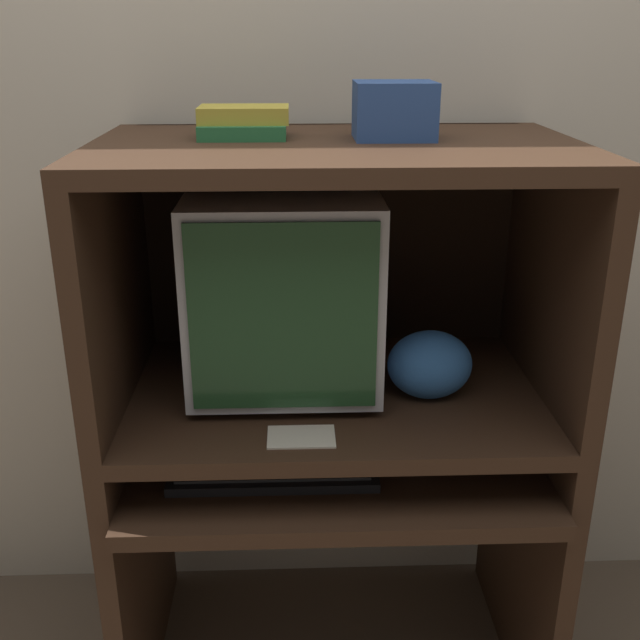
# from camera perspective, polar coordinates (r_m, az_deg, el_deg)

# --- Properties ---
(wall_back) EXTENTS (6.00, 0.06, 2.60)m
(wall_back) POSITION_cam_1_polar(r_m,az_deg,el_deg) (1.88, 0.62, 14.44)
(wall_back) COLOR beige
(wall_back) RESTS_ON ground_plane
(desk_base) EXTENTS (0.98, 0.64, 0.64)m
(desk_base) POSITION_cam_1_polar(r_m,az_deg,el_deg) (1.84, 1.11, -15.74)
(desk_base) COLOR #382316
(desk_base) RESTS_ON ground_plane
(desk_monitor_shelf) EXTENTS (0.98, 0.61, 0.14)m
(desk_monitor_shelf) POSITION_cam_1_polar(r_m,az_deg,el_deg) (1.70, 1.12, -6.16)
(desk_monitor_shelf) COLOR #382316
(desk_monitor_shelf) RESTS_ON desk_base
(hutch_upper) EXTENTS (0.98, 0.61, 0.54)m
(hutch_upper) POSITION_cam_1_polar(r_m,az_deg,el_deg) (1.59, 1.16, 7.28)
(hutch_upper) COLOR #382316
(hutch_upper) RESTS_ON desk_monitor_shelf
(crt_monitor) EXTENTS (0.40, 0.42, 0.44)m
(crt_monitor) POSITION_cam_1_polar(r_m,az_deg,el_deg) (1.64, -2.76, 2.60)
(crt_monitor) COLOR #B2B2B7
(crt_monitor) RESTS_ON desk_monitor_shelf
(keyboard) EXTENTS (0.44, 0.17, 0.03)m
(keyboard) POSITION_cam_1_polar(r_m,az_deg,el_deg) (1.63, -3.55, -11.21)
(keyboard) COLOR black
(keyboard) RESTS_ON desk_base
(mouse) EXTENTS (0.07, 0.05, 0.03)m
(mouse) POSITION_cam_1_polar(r_m,az_deg,el_deg) (1.65, 6.96, -10.83)
(mouse) COLOR #B7B7B7
(mouse) RESTS_ON desk_base
(snack_bag) EXTENTS (0.18, 0.14, 0.15)m
(snack_bag) POSITION_cam_1_polar(r_m,az_deg,el_deg) (1.64, 8.35, -3.38)
(snack_bag) COLOR #336BB7
(snack_bag) RESTS_ON desk_monitor_shelf
(book_stack) EXTENTS (0.18, 0.14, 0.06)m
(book_stack) POSITION_cam_1_polar(r_m,az_deg,el_deg) (1.58, -5.85, 14.74)
(book_stack) COLOR #236638
(book_stack) RESTS_ON hutch_upper
(paper_card) EXTENTS (0.13, 0.09, 0.00)m
(paper_card) POSITION_cam_1_polar(r_m,az_deg,el_deg) (1.49, -1.44, -8.89)
(paper_card) COLOR beige
(paper_card) RESTS_ON desk_monitor_shelf
(storage_box) EXTENTS (0.16, 0.14, 0.11)m
(storage_box) POSITION_cam_1_polar(r_m,az_deg,el_deg) (1.56, 5.67, 15.60)
(storage_box) COLOR navy
(storage_box) RESTS_ON hutch_upper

